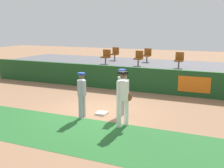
% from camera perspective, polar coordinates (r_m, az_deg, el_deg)
% --- Properties ---
extents(ground_plane, '(60.00, 60.00, 0.00)m').
position_cam_1_polar(ground_plane, '(10.94, -3.11, -5.84)').
color(ground_plane, '#936B4C').
extents(grass_foreground_strip, '(18.00, 2.80, 0.01)m').
position_cam_1_polar(grass_foreground_strip, '(9.10, -9.52, -9.69)').
color(grass_foreground_strip, '#26662B').
rests_on(grass_foreground_strip, ground_plane).
extents(first_base, '(0.40, 0.40, 0.08)m').
position_cam_1_polar(first_base, '(10.67, -2.15, -6.07)').
color(first_base, white).
rests_on(first_base, ground_plane).
extents(player_fielder_home, '(0.53, 0.50, 1.88)m').
position_cam_1_polar(player_fielder_home, '(9.16, 2.31, -2.29)').
color(player_fielder_home, white).
rests_on(player_fielder_home, ground_plane).
extents(player_runner_visitor, '(0.36, 0.49, 1.76)m').
position_cam_1_polar(player_runner_visitor, '(10.36, 2.11, -0.98)').
color(player_runner_visitor, '#9EA3AD').
rests_on(player_runner_visitor, ground_plane).
extents(player_coach_visitor, '(0.36, 0.47, 1.69)m').
position_cam_1_polar(player_coach_visitor, '(10.11, -6.28, -1.63)').
color(player_coach_visitor, '#9EA3AD').
rests_on(player_coach_visitor, ground_plane).
extents(field_wall, '(18.00, 0.26, 1.26)m').
position_cam_1_polar(field_wall, '(14.39, 4.12, 1.04)').
color(field_wall, '#19471E').
rests_on(field_wall, ground_plane).
extents(bleacher_platform, '(18.00, 4.80, 1.14)m').
position_cam_1_polar(bleacher_platform, '(16.81, 6.99, 2.35)').
color(bleacher_platform, '#59595E').
rests_on(bleacher_platform, ground_plane).
extents(seat_front_right, '(0.44, 0.44, 0.84)m').
position_cam_1_polar(seat_front_right, '(15.09, 13.75, 5.01)').
color(seat_front_right, '#4C4C51').
rests_on(seat_front_right, bleacher_platform).
extents(seat_back_center, '(0.45, 0.44, 0.84)m').
position_cam_1_polar(seat_back_center, '(17.35, 7.32, 6.10)').
color(seat_back_center, '#4C4C51').
rests_on(seat_back_center, bleacher_platform).
extents(seat_front_center, '(0.44, 0.44, 0.84)m').
position_cam_1_polar(seat_front_center, '(15.63, 5.55, 5.51)').
color(seat_front_center, '#4C4C51').
rests_on(seat_front_center, bleacher_platform).
extents(seat_front_left, '(0.48, 0.44, 0.84)m').
position_cam_1_polar(seat_front_left, '(16.37, -1.25, 5.86)').
color(seat_front_left, '#4C4C51').
rests_on(seat_front_left, bleacher_platform).
extents(seat_back_left, '(0.44, 0.44, 0.84)m').
position_cam_1_polar(seat_back_left, '(18.08, 0.63, 6.42)').
color(seat_back_left, '#4C4C51').
rests_on(seat_back_left, bleacher_platform).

